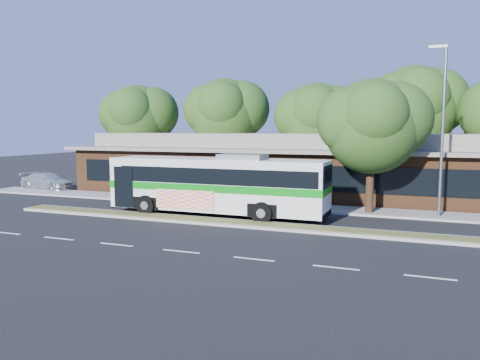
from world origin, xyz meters
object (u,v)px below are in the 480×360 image
Objects in this scene: lamp_post at (442,126)px; sidewalk_tree at (379,124)px; transit_bus at (218,181)px; sedan at (48,181)px.

sidewalk_tree is at bearing 178.63° from lamp_post.
sidewalk_tree is (8.13, 3.56, 3.11)m from transit_bus.
sidewalk_tree is at bearing 23.55° from transit_bus.
transit_bus is (-11.32, -3.48, -3.00)m from lamp_post.
transit_bus is at bearing -102.38° from sedan.
sedan is at bearing 176.36° from lamp_post.
sedan is (-16.94, 5.28, -1.24)m from transit_bus.
lamp_post reaches higher than sedan.
sidewalk_tree is (-3.19, 0.08, 0.11)m from lamp_post.
sedan is at bearing 162.61° from transit_bus.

